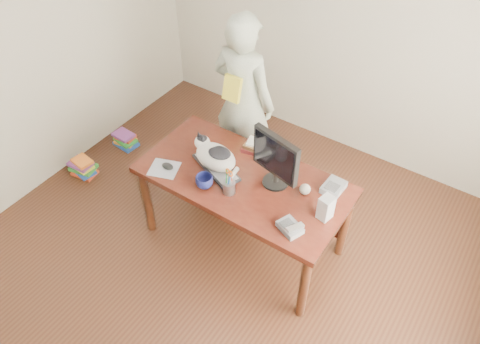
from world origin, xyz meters
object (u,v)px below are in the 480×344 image
calculator (334,187)px  person (244,101)px  pen_cup (229,186)px  coffee_mug (204,181)px  desk (249,185)px  cat (214,155)px  speaker (326,208)px  monitor (276,158)px  book_stack (258,147)px  phone (290,227)px  book_pile_b (125,140)px  mouse (168,166)px  keyboard (216,167)px  book_pile_a (83,167)px  baseball (305,189)px

calculator → person: person is taller
pen_cup → coffee_mug: 0.19m
desk → cat: bearing=-156.2°
speaker → person: 1.38m
monitor → book_stack: monitor is taller
phone → book_pile_b: 2.44m
desk → speaker: speaker is taller
calculator → book_pile_b: (-2.33, 0.09, -0.70)m
desk → coffee_mug: bearing=-120.9°
phone → monitor: bearing=157.5°
speaker → book_pile_b: bearing=-176.4°
desk → mouse: (-0.54, -0.32, 0.17)m
calculator → book_pile_b: bearing=-179.3°
cat → phone: bearing=6.8°
keyboard → book_pile_a: size_ratio=1.75×
coffee_mug → book_pile_a: bearing=178.6°
phone → book_pile_b: size_ratio=0.78×
pen_cup → calculator: size_ratio=1.23×
baseball → book_pile_b: size_ratio=0.31×
baseball → book_stack: 0.57m
pen_cup → coffee_mug: pen_cup is taller
keyboard → mouse: size_ratio=4.17×
desk → coffee_mug: coffee_mug is taller
desk → keyboard: 0.30m
coffee_mug → book_pile_b: coffee_mug is taller
cat → desk: bearing=45.6°
mouse → book_stack: (0.46, 0.57, 0.02)m
person → book_pile_a: (-1.26, -0.93, -0.74)m
keyboard → person: person is taller
speaker → baseball: speaker is taller
person → book_pile_a: person is taller
book_stack → book_pile_a: book_stack is taller
book_stack → baseball: bearing=-29.5°
desk → speaker: (0.68, -0.09, 0.24)m
desk → person: person is taller
book_pile_a → book_pile_b: bearing=86.9°
cat → coffee_mug: bearing=-52.7°
pen_cup → book_pile_b: bearing=162.7°
phone → calculator: size_ratio=1.06×
keyboard → baseball: (0.69, 0.15, 0.03)m
coffee_mug → calculator: (0.80, 0.50, -0.03)m
calculator → person: (-1.10, 0.47, 0.05)m
keyboard → desk: bearing=47.5°
pen_cup → book_pile_a: pen_cup is taller
coffee_mug → speaker: bearing=14.8°
cat → book_pile_b: cat is taller
monitor → calculator: 0.49m
coffee_mug → phone: (0.73, -0.00, -0.03)m
cat → book_pile_a: 1.71m
speaker → baseball: (-0.22, 0.12, -0.05)m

